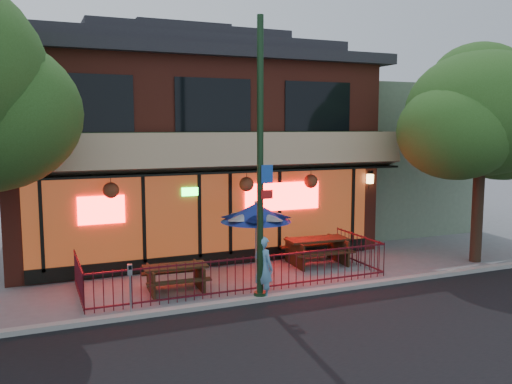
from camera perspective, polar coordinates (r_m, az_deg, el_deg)
ground at (r=14.31m, az=-0.21°, el=-10.81°), size 80.00×80.00×0.00m
curb at (r=13.86m, az=0.60°, el=-11.15°), size 80.00×0.25×0.12m
restaurant_building at (r=20.38m, az=-7.97°, el=6.23°), size 12.96×9.49×8.05m
neighbor_building at (r=24.82m, az=12.25°, el=3.67°), size 6.00×7.00×6.00m
patio_fence at (r=14.58m, az=-0.98°, el=-7.89°), size 8.44×2.62×1.00m
street_light at (r=13.31m, az=0.46°, el=1.71°), size 0.43×0.32×7.00m
street_tree_right at (r=18.71m, az=22.66°, el=8.25°), size 4.80×4.80×7.02m
picnic_table_left at (r=14.64m, az=-8.48°, el=-8.56°), size 1.73×1.37×0.71m
picnic_table_right at (r=17.34m, az=6.42°, el=-5.80°), size 2.03×1.60×0.83m
patio_umbrella at (r=15.25m, az=-0.01°, el=-2.17°), size 1.99×2.00×2.28m
pedestrian at (r=13.82m, az=0.79°, el=-7.97°), size 0.59×0.70×1.61m
parking_meter_near at (r=12.84m, az=-13.11°, el=-9.15°), size 0.12×0.11×1.25m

